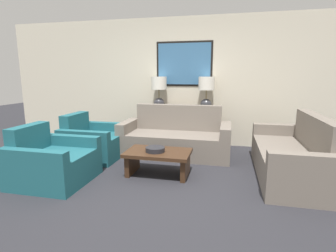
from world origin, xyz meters
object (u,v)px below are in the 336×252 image
console_table (182,128)px  couch_by_side (292,157)px  armchair_near_back_wall (93,142)px  table_lamp_right (206,90)px  table_lamp_left (159,90)px  couch_by_back_wall (175,139)px  decorative_bowl (155,149)px  armchair_near_camera (53,163)px  coffee_table (158,158)px

console_table → couch_by_side: couch_by_side is taller
couch_by_side → armchair_near_back_wall: bearing=176.7°
console_table → table_lamp_right: bearing=0.0°
table_lamp_left → couch_by_back_wall: table_lamp_left is taller
table_lamp_right → couch_by_back_wall: bearing=-126.2°
table_lamp_left → decorative_bowl: (0.41, -1.76, -0.77)m
table_lamp_left → decorative_bowl: table_lamp_left is taller
table_lamp_left → armchair_near_back_wall: table_lamp_left is taller
table_lamp_right → couch_by_back_wall: table_lamp_right is taller
couch_by_side → armchair_near_camera: (-3.30, -0.96, -0.03)m
couch_by_side → coffee_table: couch_by_side is taller
console_table → armchair_near_back_wall: bearing=-140.7°
couch_by_side → armchair_near_camera: bearing=-163.9°
armchair_near_back_wall → decorative_bowl: bearing=-24.3°
couch_by_side → table_lamp_left: bearing=150.4°
console_table → armchair_near_camera: armchair_near_camera is taller
decorative_bowl → table_lamp_right: bearing=71.9°
console_table → decorative_bowl: bearing=-92.7°
table_lamp_right → coffee_table: (-0.54, -1.73, -0.91)m
couch_by_back_wall → armchair_near_camera: bearing=-131.0°
table_lamp_right → decorative_bowl: (-0.58, -1.76, -0.77)m
table_lamp_left → table_lamp_right: 0.99m
couch_by_back_wall → decorative_bowl: 1.10m
coffee_table → armchair_near_back_wall: (-1.37, 0.57, 0.01)m
decorative_bowl → armchair_near_camera: armchair_near_camera is taller
table_lamp_left → couch_by_side: 2.87m
table_lamp_left → armchair_near_camera: (-0.93, -2.31, -0.90)m
table_lamp_left → decorative_bowl: size_ratio=2.43×
coffee_table → couch_by_side: bearing=11.2°
armchair_near_camera → couch_by_side: bearing=16.1°
couch_by_side → coffee_table: bearing=-168.8°
armchair_near_back_wall → couch_by_side: bearing=-3.3°
console_table → table_lamp_left: size_ratio=2.01×
console_table → armchair_near_camera: 2.71m
coffee_table → armchair_near_back_wall: 1.49m
console_table → couch_by_back_wall: size_ratio=0.69×
table_lamp_right → decorative_bowl: table_lamp_right is taller
coffee_table → armchair_near_back_wall: bearing=157.4°
coffee_table → table_lamp_right: bearing=72.7°
armchair_near_camera → coffee_table: bearing=22.6°
couch_by_back_wall → couch_by_side: bearing=-19.8°
coffee_table → armchair_near_back_wall: size_ratio=1.00×
table_lamp_right → armchair_near_camera: 3.13m
table_lamp_left → armchair_near_back_wall: (-0.93, -1.16, -0.90)m
coffee_table → couch_by_back_wall: bearing=87.4°
table_lamp_right → coffee_table: table_lamp_right is taller
console_table → couch_by_back_wall: (0.00, -0.67, -0.07)m
couch_by_side → armchair_near_camera: 3.44m
coffee_table → table_lamp_left: bearing=104.4°
console_table → decorative_bowl: (-0.08, -1.76, 0.02)m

